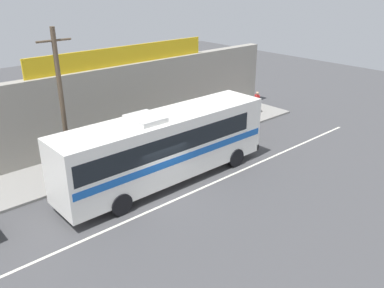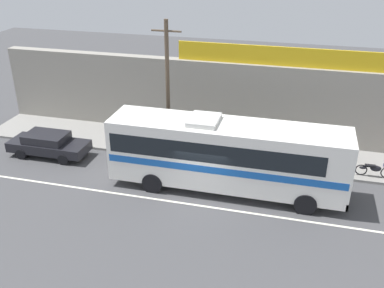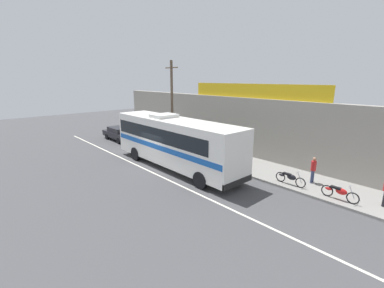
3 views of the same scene
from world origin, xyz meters
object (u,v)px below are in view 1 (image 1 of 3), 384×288
Objects in this scene: motorcycle_blue at (251,115)px; pedestrian_near_shop at (257,101)px; utility_pole at (63,108)px; pedestrian_by_curb at (219,110)px; intercity_bus at (164,144)px; motorcycle_green at (224,124)px.

pedestrian_near_shop is at bearing 27.81° from motorcycle_blue.
utility_pole is 12.38m from pedestrian_by_curb.
utility_pole is 4.11× the size of motorcycle_blue.
utility_pole reaches higher than pedestrian_by_curb.
intercity_bus is 8.10m from motorcycle_green.
pedestrian_by_curb is 3.73m from pedestrian_near_shop.
utility_pole is 4.64× the size of pedestrian_near_shop.
motorcycle_green is at bearing -121.01° from pedestrian_by_curb.
intercity_bus is 7.19× the size of pedestrian_by_curb.
motorcycle_blue is (10.10, 2.99, -1.50)m from intercity_bus.
intercity_bus is 1.52× the size of utility_pole.
pedestrian_near_shop is at bearing -5.14° from pedestrian_by_curb.
pedestrian_by_curb is (0.77, 1.28, 0.51)m from motorcycle_green.
motorcycle_green is (7.38, 2.97, -1.50)m from intercity_bus.
motorcycle_green is 1.14× the size of pedestrian_near_shop.
motorcycle_blue is (13.87, 0.16, -3.53)m from utility_pole.
pedestrian_near_shop is (11.86, 3.92, -0.97)m from intercity_bus.
pedestrian_near_shop is at bearing 18.27° from intercity_bus.
motorcycle_green is 1.58m from pedestrian_by_curb.
pedestrian_near_shop is (3.71, -0.33, 0.02)m from pedestrian_by_curb.
motorcycle_blue is 1.15× the size of pedestrian_by_curb.
utility_pole reaches higher than intercity_bus.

